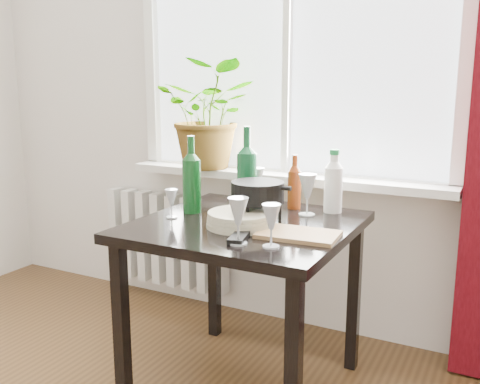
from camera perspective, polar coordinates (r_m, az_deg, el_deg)
The scene contains 18 objects.
window at distance 2.78m, azimuth 5.30°, elevation 17.80°, with size 1.72×0.08×1.62m.
windowsill at distance 2.74m, azimuth 4.44°, elevation 1.64°, with size 1.72×0.20×0.04m.
radiator at distance 3.23m, azimuth -7.84°, elevation -5.01°, with size 0.80×0.10×0.55m.
table at distance 2.21m, azimuth 0.61°, elevation -5.49°, with size 0.85×0.85×0.74m.
potted_plant at distance 2.86m, azimuth -3.17°, elevation 8.25°, with size 0.51×0.45×0.57m, color #3C751F.
wine_bottle_left at distance 2.32m, azimuth -5.19°, elevation 1.95°, with size 0.08×0.08×0.34m, color #0B3D14, non-canonical shape.
wine_bottle_right at distance 2.37m, azimuth 0.73°, elevation 2.65°, with size 0.09×0.09×0.38m, color #0D4522, non-canonical shape.
bottle_amber at distance 2.40m, azimuth 5.82°, elevation 1.13°, with size 0.06×0.06×0.25m, color maroon, non-canonical shape.
cleaning_bottle at distance 2.35m, azimuth 9.94°, elevation 1.17°, with size 0.08×0.08×0.28m, color white, non-canonical shape.
wineglass_front_right at distance 1.86m, azimuth -0.19°, elevation -3.07°, with size 0.07×0.07×0.17m, color #AFB8BC, non-canonical shape.
wineglass_far_right at distance 1.83m, azimuth 3.35°, elevation -3.58°, with size 0.07×0.07×0.16m, color silver, non-canonical shape.
wineglass_back_center at distance 2.29m, azimuth 7.19°, elevation -0.23°, with size 0.08×0.08×0.18m, color silver, non-canonical shape.
wineglass_back_left at distance 2.51m, azimuth 1.82°, elevation 0.77°, with size 0.07×0.07×0.17m, color #B4BCC2, non-canonical shape.
wineglass_front_left at distance 2.25m, azimuth -7.32°, elevation -1.23°, with size 0.05×0.05×0.12m, color silver, non-canonical shape.
plate_stack at distance 2.10m, azimuth 0.11°, elevation -2.94°, with size 0.27×0.27×0.06m, color #BAB69A.
fondue_pot at distance 2.17m, azimuth 1.89°, elevation -1.04°, with size 0.25×0.21×0.17m, color black, non-canonical shape.
tv_remote at distance 1.95m, azimuth 0.06°, elevation -4.69°, with size 0.05×0.19×0.02m, color black.
cutting_board at distance 1.99m, azimuth 6.26°, elevation -4.52°, with size 0.29×0.19×0.02m, color olive.
Camera 1 is at (1.06, -0.33, 1.30)m, focal length 40.00 mm.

